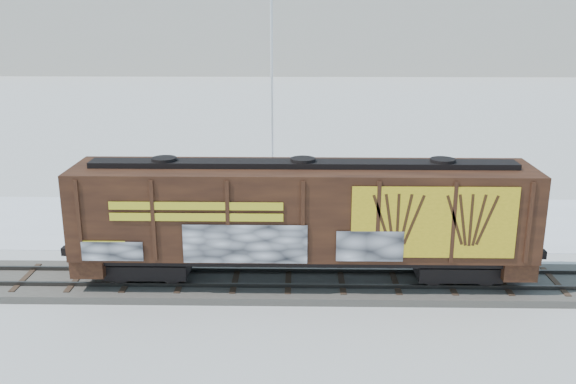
{
  "coord_description": "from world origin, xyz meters",
  "views": [
    {
      "loc": [
        2.39,
        -22.31,
        10.2
      ],
      "look_at": [
        1.93,
        3.0,
        2.85
      ],
      "focal_mm": 40.0,
      "sensor_mm": 36.0,
      "label": 1
    }
  ],
  "objects_px": {
    "car_dark": "(329,208)",
    "flagpole": "(274,110)",
    "car_silver": "(146,219)",
    "hopper_railcar": "(303,214)",
    "car_white": "(276,206)"
  },
  "relations": [
    {
      "from": "hopper_railcar",
      "to": "car_silver",
      "type": "xyz_separation_m",
      "value": [
        -7.2,
        5.65,
        -2.16
      ]
    },
    {
      "from": "flagpole",
      "to": "car_silver",
      "type": "height_order",
      "value": "flagpole"
    },
    {
      "from": "hopper_railcar",
      "to": "car_silver",
      "type": "relative_size",
      "value": 4.0
    },
    {
      "from": "hopper_railcar",
      "to": "flagpole",
      "type": "xyz_separation_m",
      "value": [
        -1.55,
        13.03,
        1.8
      ]
    },
    {
      "from": "flagpole",
      "to": "car_white",
      "type": "distance_m",
      "value": 6.73
    },
    {
      "from": "flagpole",
      "to": "car_silver",
      "type": "distance_m",
      "value": 10.11
    },
    {
      "from": "car_white",
      "to": "flagpole",
      "type": "bearing_deg",
      "value": 10.84
    },
    {
      "from": "car_white",
      "to": "car_dark",
      "type": "xyz_separation_m",
      "value": [
        2.56,
        0.13,
        -0.16
      ]
    },
    {
      "from": "flagpole",
      "to": "car_dark",
      "type": "bearing_deg",
      "value": -61.93
    },
    {
      "from": "car_white",
      "to": "car_dark",
      "type": "relative_size",
      "value": 1.1
    },
    {
      "from": "hopper_railcar",
      "to": "car_dark",
      "type": "bearing_deg",
      "value": 80.28
    },
    {
      "from": "car_silver",
      "to": "car_dark",
      "type": "xyz_separation_m",
      "value": [
        8.51,
        2.01,
        -0.06
      ]
    },
    {
      "from": "car_dark",
      "to": "car_silver",
      "type": "bearing_deg",
      "value": 112.87
    },
    {
      "from": "car_dark",
      "to": "flagpole",
      "type": "bearing_deg",
      "value": 37.63
    },
    {
      "from": "car_silver",
      "to": "car_white",
      "type": "relative_size",
      "value": 0.84
    }
  ]
}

